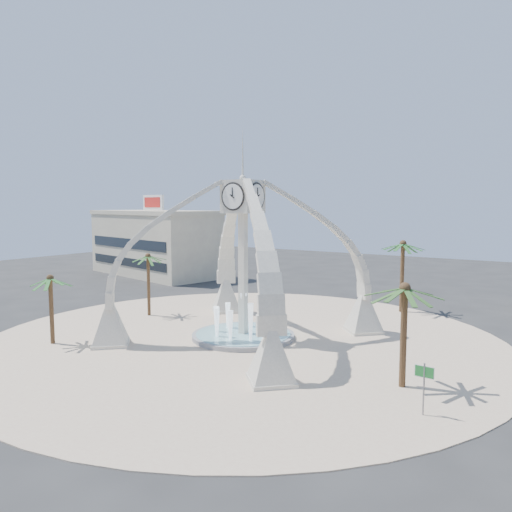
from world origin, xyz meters
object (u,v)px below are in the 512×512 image
Objects in this scene: fountain at (243,335)px; palm_south at (50,279)px; palm_east at (405,290)px; street_sign at (424,378)px; clock_tower at (243,256)px; palm_west at (148,257)px; palm_north at (403,245)px.

palm_south reaches higher than fountain.
palm_east reaches higher than street_sign.
fountain is 2.97× the size of street_sign.
clock_tower is 2.85× the size of palm_west.
fountain reaches higher than street_sign.
palm_north is (-6.48, 19.97, 0.92)m from palm_east.
street_sign is at bearing -16.70° from palm_west.
fountain is 19.08m from palm_north.
clock_tower is at bearing 165.80° from palm_east.
fountain is at bearing 90.00° from clock_tower.
palm_west is at bearing 168.87° from palm_east.
palm_south is at bearing -84.43° from palm_west.
fountain is at bearing -7.58° from palm_west.
fountain is 1.27× the size of palm_west.
clock_tower is 18.00m from palm_north.
fountain is (0.00, 0.00, -6.20)m from clock_tower.
palm_east is at bearing 13.30° from palm_south.
fountain is at bearing -113.45° from palm_north.
fountain is 1.42× the size of palm_south.
palm_north is (19.21, 14.91, 1.02)m from palm_west.
palm_west is at bearing 95.57° from palm_south.
street_sign is (2.10, -3.28, -3.76)m from palm_east.
palm_south is at bearing -166.70° from palm_east.
clock_tower reaches higher than fountain.
fountain is 15.11m from palm_south.
palm_east is 5.42m from street_sign.
palm_south is at bearing -125.14° from palm_north.
fountain is 1.07× the size of palm_north.
street_sign is (15.74, -6.74, 1.63)m from fountain.
palm_north is 1.33× the size of palm_south.
palm_north reaches higher than palm_east.
clock_tower reaches higher than palm_west.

